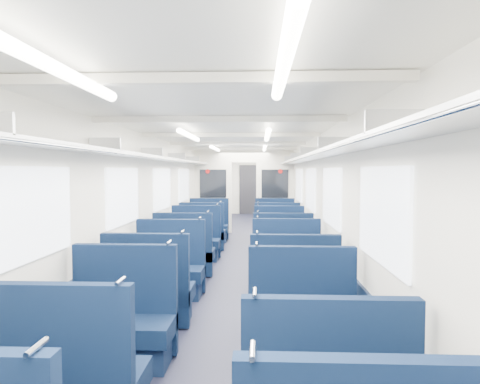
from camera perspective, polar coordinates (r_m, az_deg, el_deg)
name	(u,v)px	position (r m, az deg, el deg)	size (l,w,h in m)	color
floor	(237,258)	(8.74, -0.34, -8.81)	(2.80, 18.00, 0.01)	black
ceiling	(237,141)	(8.58, -0.34, 6.75)	(2.80, 18.00, 0.01)	white
wall_left	(168,200)	(8.76, -9.52, -1.06)	(0.02, 18.00, 2.35)	silver
dado_left	(169,241)	(8.85, -9.38, -6.39)	(0.03, 17.90, 0.70)	black
wall_right	(308,200)	(8.62, 9.00, -1.12)	(0.02, 18.00, 2.35)	silver
dado_right	(307,242)	(8.71, 8.86, -6.54)	(0.03, 17.90, 0.70)	black
wall_far	(249,185)	(17.56, 1.16, 0.91)	(2.80, 0.02, 2.35)	silver
luggage_rack_left	(177,160)	(8.71, -8.36, 4.18)	(0.36, 17.40, 0.18)	#B2B5BA
luggage_rack_right	(299,160)	(8.58, 7.79, 4.21)	(0.36, 17.40, 0.18)	#B2B5BA
windows	(236,189)	(8.11, -0.50, 0.40)	(2.78, 15.60, 0.75)	white
ceiling_fittings	(237,144)	(8.31, -0.43, 6.46)	(2.70, 16.06, 0.11)	silver
end_door	(249,189)	(17.51, 1.15, 0.34)	(0.75, 0.06, 2.00)	black
bulkhead	(244,190)	(12.15, 0.52, 0.33)	(2.80, 0.10, 2.35)	silver
seat_6	(121,326)	(4.27, -15.49, -16.75)	(0.99, 0.54, 1.10)	#0C1C39
seat_7	(303,330)	(4.07, 8.37, -17.72)	(0.99, 0.54, 1.10)	#0C1C39
seat_8	(149,295)	(5.17, -12.03, -13.24)	(0.99, 0.54, 1.10)	#0C1C39
seat_9	(294,297)	(5.02, 7.18, -13.70)	(0.99, 0.54, 1.10)	#0C1C39
seat_10	(169,272)	(6.22, -9.39, -10.45)	(0.99, 0.54, 1.10)	#0C1C39
seat_11	(287,271)	(6.25, 6.22, -10.36)	(0.99, 0.54, 1.10)	#0C1C39
seat_12	(184,255)	(7.37, -7.43, -8.33)	(0.99, 0.54, 1.10)	#0C1C39
seat_13	(283,256)	(7.32, 5.68, -8.41)	(0.99, 0.54, 1.10)	#0C1C39
seat_14	(195,243)	(8.61, -5.95, -6.70)	(0.99, 0.54, 1.10)	#0C1C39
seat_15	(279,244)	(8.47, 5.25, -6.87)	(0.99, 0.54, 1.10)	#0C1C39
seat_16	(202,235)	(9.64, -5.02, -5.68)	(0.99, 0.54, 1.10)	#0C1C39
seat_17	(277,235)	(9.57, 4.94, -5.74)	(0.99, 0.54, 1.10)	#0C1C39
seat_18	(209,228)	(10.79, -4.19, -4.76)	(0.99, 0.54, 1.10)	#0C1C39
seat_19	(275,228)	(10.79, 4.67, -4.76)	(0.99, 0.54, 1.10)	#0C1C39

